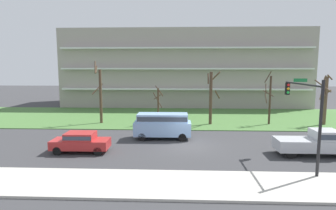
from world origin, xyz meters
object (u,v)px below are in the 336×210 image
object	(u,v)px
tree_far_left	(100,94)
pickup_silver_near_left	(316,142)
tree_right	(269,99)
tree_far_right	(325,98)
tree_left	(158,104)
van_blue_center_left	(163,124)
sedan_red_center_right	(81,141)
tree_center	(211,96)
traffic_signal_mast	(306,106)

from	to	relation	value
tree_far_left	pickup_silver_near_left	size ratio (longest dim) A/B	1.36
tree_right	tree_far_right	world-z (taller)	tree_right
tree_far_left	tree_left	size ratio (longest dim) A/B	1.61
tree_left	van_blue_center_left	distance (m)	6.95
tree_far_right	van_blue_center_left	world-z (taller)	tree_far_right
pickup_silver_near_left	sedan_red_center_right	xyz separation A→B (m)	(-17.91, 0.00, -0.14)
tree_center	pickup_silver_near_left	world-z (taller)	tree_center
tree_left	pickup_silver_near_left	xyz separation A→B (m)	(12.73, -11.32, -1.35)
tree_left	traffic_signal_mast	size ratio (longest dim) A/B	0.78
tree_right	pickup_silver_near_left	xyz separation A→B (m)	(-0.04, -11.57, -2.03)
van_blue_center_left	sedan_red_center_right	xyz separation A→B (m)	(-6.11, -4.50, -0.52)
van_blue_center_left	tree_left	bearing A→B (deg)	-82.87
tree_center	tree_right	bearing A→B (deg)	2.30
tree_left	tree_center	world-z (taller)	tree_center
tree_far_left	van_blue_center_left	xyz separation A→B (m)	(7.77, -6.95, -2.10)
sedan_red_center_right	tree_far_right	bearing A→B (deg)	24.40
tree_far_right	van_blue_center_left	xyz separation A→B (m)	(-18.08, -7.06, -1.75)
pickup_silver_near_left	van_blue_center_left	xyz separation A→B (m)	(-11.80, 4.50, 0.38)
tree_left	pickup_silver_near_left	size ratio (longest dim) A/B	0.84
sedan_red_center_right	traffic_signal_mast	xyz separation A→B (m)	(15.89, -2.57, 3.18)
tree_far_left	tree_center	distance (m)	12.93
traffic_signal_mast	tree_left	bearing A→B (deg)	127.62
van_blue_center_left	traffic_signal_mast	xyz separation A→B (m)	(9.78, -7.07, 2.66)
van_blue_center_left	tree_far_left	bearing A→B (deg)	-42.45
van_blue_center_left	pickup_silver_near_left	bearing A→B (deg)	158.50
tree_far_left	tree_right	distance (m)	19.61
tree_center	tree_far_right	size ratio (longest dim) A/B	1.06
tree_center	traffic_signal_mast	bearing A→B (deg)	-71.57
tree_center	tree_left	bearing A→B (deg)	179.78
tree_right	tree_center	bearing A→B (deg)	-177.70
tree_far_left	tree_right	size ratio (longest dim) A/B	1.19
tree_left	pickup_silver_near_left	world-z (taller)	tree_left
tree_left	traffic_signal_mast	bearing A→B (deg)	-52.38
tree_far_left	tree_far_right	bearing A→B (deg)	0.24
tree_far_left	van_blue_center_left	size ratio (longest dim) A/B	1.41
pickup_silver_near_left	van_blue_center_left	bearing A→B (deg)	159.37
tree_left	tree_right	bearing A→B (deg)	1.10
tree_center	tree_right	size ratio (longest dim) A/B	1.00
tree_left	traffic_signal_mast	xyz separation A→B (m)	(10.71, -13.89, 1.69)
tree_far_left	pickup_silver_near_left	distance (m)	22.81
tree_left	sedan_red_center_right	distance (m)	12.54
pickup_silver_near_left	tree_left	bearing A→B (deg)	138.58
pickup_silver_near_left	van_blue_center_left	distance (m)	12.63
tree_left	tree_far_left	bearing A→B (deg)	178.90
pickup_silver_near_left	tree_far_right	bearing A→B (deg)	61.74
pickup_silver_near_left	van_blue_center_left	size ratio (longest dim) A/B	1.04
tree_far_right	van_blue_center_left	bearing A→B (deg)	-158.67
pickup_silver_near_left	tree_right	bearing A→B (deg)	90.07
tree_far_left	sedan_red_center_right	bearing A→B (deg)	-81.75
tree_far_left	traffic_signal_mast	xyz separation A→B (m)	(17.55, -14.02, 0.56)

